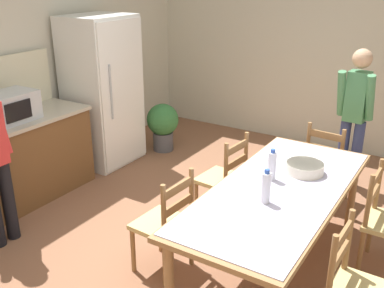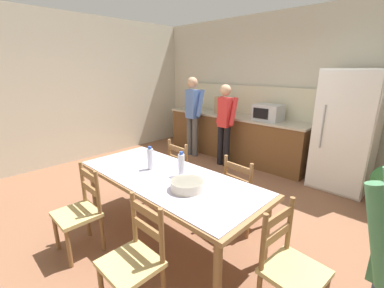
{
  "view_description": "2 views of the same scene",
  "coord_description": "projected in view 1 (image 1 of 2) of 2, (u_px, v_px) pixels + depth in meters",
  "views": [
    {
      "loc": [
        -2.93,
        -1.71,
        2.39
      ],
      "look_at": [
        -0.4,
        -0.12,
        1.22
      ],
      "focal_mm": 42.0,
      "sensor_mm": 36.0,
      "label": 1
    },
    {
      "loc": [
        2.11,
        -2.24,
        1.87
      ],
      "look_at": [
        0.01,
        -0.06,
        0.97
      ],
      "focal_mm": 24.0,
      "sensor_mm": 36.0,
      "label": 2
    }
  ],
  "objects": [
    {
      "name": "bottle_near_centre",
      "position": [
        266.0,
        187.0,
        3.3
      ],
      "size": [
        0.07,
        0.07,
        0.27
      ],
      "color": "silver",
      "rests_on": "dining_table"
    },
    {
      "name": "bottle_off_centre",
      "position": [
        272.0,
        166.0,
        3.67
      ],
      "size": [
        0.07,
        0.07,
        0.27
      ],
      "color": "silver",
      "rests_on": "dining_table"
    },
    {
      "name": "potted_plant",
      "position": [
        163.0,
        124.0,
        6.2
      ],
      "size": [
        0.44,
        0.44,
        0.67
      ],
      "color": "#4C4C51",
      "rests_on": "ground"
    },
    {
      "name": "microwave",
      "position": [
        10.0,
        107.0,
        4.58
      ],
      "size": [
        0.5,
        0.39,
        0.3
      ],
      "color": "#B2B7BC",
      "rests_on": "kitchen_counter"
    },
    {
      "name": "wall_right",
      "position": [
        328.0,
        43.0,
        6.07
      ],
      "size": [
        0.12,
        5.2,
        2.9
      ],
      "primitive_type": "cube",
      "color": "beige",
      "rests_on": "ground"
    },
    {
      "name": "chair_head_end",
      "position": [
        327.0,
        164.0,
        4.79
      ],
      "size": [
        0.44,
        0.46,
        0.91
      ],
      "rotation": [
        0.0,
        0.0,
        1.48
      ],
      "color": "olive",
      "rests_on": "ground"
    },
    {
      "name": "chair_side_far_right",
      "position": [
        224.0,
        179.0,
        4.45
      ],
      "size": [
        0.45,
        0.44,
        0.91
      ],
      "rotation": [
        0.0,
        0.0,
        3.05
      ],
      "color": "olive",
      "rests_on": "ground"
    },
    {
      "name": "ground_plane",
      "position": [
        204.0,
        254.0,
        4.02
      ],
      "size": [
        8.32,
        8.32,
        0.0
      ],
      "primitive_type": "plane",
      "color": "brown"
    },
    {
      "name": "serving_bowl",
      "position": [
        305.0,
        167.0,
        3.82
      ],
      "size": [
        0.32,
        0.32,
        0.09
      ],
      "color": "beige",
      "rests_on": "dining_table"
    },
    {
      "name": "refrigerator",
      "position": [
        103.0,
        91.0,
        5.68
      ],
      "size": [
        0.81,
        0.73,
        1.88
      ],
      "color": "white",
      "rests_on": "ground"
    },
    {
      "name": "chair_side_far_left",
      "position": [
        166.0,
        224.0,
        3.67
      ],
      "size": [
        0.44,
        0.42,
        0.91
      ],
      "rotation": [
        0.0,
        0.0,
        3.08
      ],
      "color": "olive",
      "rests_on": "ground"
    },
    {
      "name": "dining_table",
      "position": [
        279.0,
        196.0,
        3.59
      ],
      "size": [
        2.22,
        0.95,
        0.76
      ],
      "rotation": [
        0.0,
        0.0,
        -0.0
      ],
      "color": "olive",
      "rests_on": "ground"
    },
    {
      "name": "person_by_table",
      "position": [
        355.0,
        112.0,
        5.0
      ],
      "size": [
        0.29,
        0.42,
        1.6
      ],
      "rotation": [
        0.0,
        0.0,
        3.06
      ],
      "color": "navy",
      "rests_on": "ground"
    }
  ]
}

